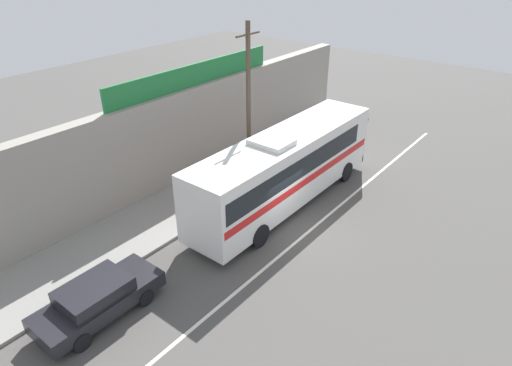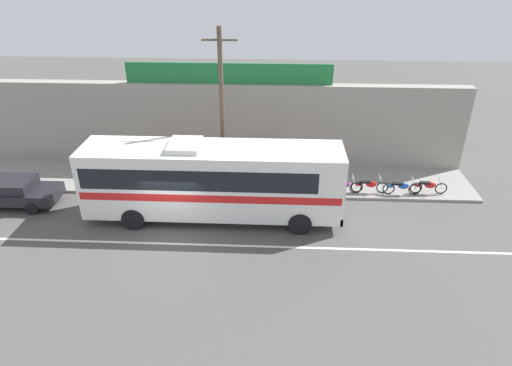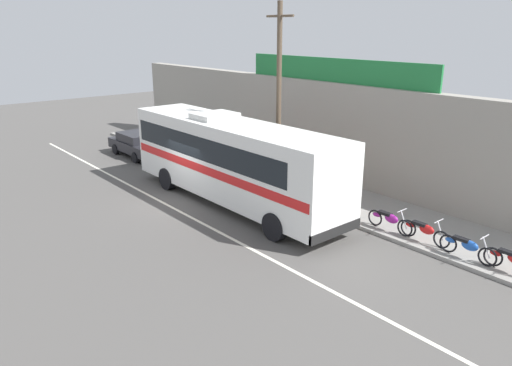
# 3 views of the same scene
# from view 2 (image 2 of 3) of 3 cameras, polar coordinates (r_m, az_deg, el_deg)

# --- Properties ---
(ground_plane) EXTENTS (70.00, 70.00, 0.00)m
(ground_plane) POSITION_cam_2_polar(r_m,az_deg,el_deg) (20.65, -10.63, -6.26)
(ground_plane) COLOR #4F4C49
(sidewalk_slab) EXTENTS (30.00, 3.60, 0.14)m
(sidewalk_slab) POSITION_cam_2_polar(r_m,az_deg,el_deg) (24.99, -8.12, 0.54)
(sidewalk_slab) COLOR gray
(sidewalk_slab) RESTS_ON ground_plane
(storefront_facade) EXTENTS (30.00, 0.70, 4.80)m
(storefront_facade) POSITION_cam_2_polar(r_m,az_deg,el_deg) (25.98, -7.64, 7.30)
(storefront_facade) COLOR gray
(storefront_facade) RESTS_ON ground_plane
(storefront_billboard) EXTENTS (11.13, 0.12, 1.10)m
(storefront_billboard) POSITION_cam_2_polar(r_m,az_deg,el_deg) (24.83, -3.48, 13.66)
(storefront_billboard) COLOR #1E7538
(storefront_billboard) RESTS_ON storefront_facade
(road_center_stripe) EXTENTS (30.00, 0.14, 0.01)m
(road_center_stripe) POSITION_cam_2_polar(r_m,az_deg,el_deg) (20.01, -11.12, -7.53)
(road_center_stripe) COLOR silver
(road_center_stripe) RESTS_ON ground_plane
(intercity_bus) EXTENTS (11.70, 2.65, 3.78)m
(intercity_bus) POSITION_cam_2_polar(r_m,az_deg,el_deg) (20.54, -5.73, 0.62)
(intercity_bus) COLOR white
(intercity_bus) RESTS_ON ground_plane
(parked_car) EXTENTS (4.39, 1.87, 1.37)m
(parked_car) POSITION_cam_2_polar(r_m,az_deg,el_deg) (25.11, -28.41, -0.93)
(parked_car) COLOR black
(parked_car) RESTS_ON ground_plane
(utility_pole) EXTENTS (1.60, 0.22, 8.17)m
(utility_pole) POSITION_cam_2_polar(r_m,az_deg,el_deg) (21.81, -4.31, 8.90)
(utility_pole) COLOR brown
(utility_pole) RESTS_ON sidewalk_slab
(motorcycle_purple) EXTENTS (1.91, 0.56, 0.94)m
(motorcycle_purple) POSITION_cam_2_polar(r_m,az_deg,el_deg) (23.41, 10.87, -0.31)
(motorcycle_purple) COLOR black
(motorcycle_purple) RESTS_ON sidewalk_slab
(motorcycle_orange) EXTENTS (1.88, 0.56, 0.94)m
(motorcycle_orange) POSITION_cam_2_polar(r_m,az_deg,el_deg) (24.55, 20.94, -0.37)
(motorcycle_orange) COLOR black
(motorcycle_orange) RESTS_ON sidewalk_slab
(motorcycle_black) EXTENTS (1.93, 0.56, 0.94)m
(motorcycle_black) POSITION_cam_2_polar(r_m,az_deg,el_deg) (24.01, 17.89, -0.48)
(motorcycle_black) COLOR black
(motorcycle_black) RESTS_ON sidewalk_slab
(motorcycle_green) EXTENTS (1.90, 0.56, 0.94)m
(motorcycle_green) POSITION_cam_2_polar(r_m,az_deg,el_deg) (23.73, 14.11, -0.27)
(motorcycle_green) COLOR black
(motorcycle_green) RESTS_ON sidewalk_slab
(pedestrian_near_shop) EXTENTS (0.30, 0.48, 1.62)m
(pedestrian_near_shop) POSITION_cam_2_polar(r_m,az_deg,el_deg) (24.31, 0.32, 2.69)
(pedestrian_near_shop) COLOR brown
(pedestrian_near_shop) RESTS_ON sidewalk_slab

